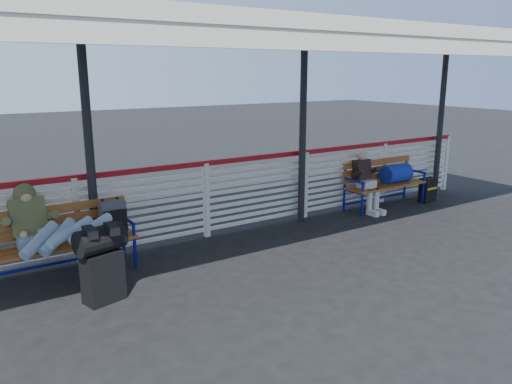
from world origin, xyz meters
TOP-DOWN VIEW (x-y plane):
  - ground at (0.00, 0.00)m, footprint 60.00×60.00m
  - fence at (0.00, 1.90)m, footprint 12.08×0.08m
  - canopy at (-0.00, 0.87)m, footprint 12.60×3.60m
  - luggage_stack at (-2.09, 0.48)m, footprint 0.60×0.43m
  - bench_left at (-2.09, 1.52)m, footprint 1.80×0.56m
  - bench_right at (3.88, 1.60)m, footprint 1.80×0.56m
  - traveler_man at (-2.43, 1.17)m, footprint 0.94×1.64m
  - companion_person at (3.20, 1.57)m, footprint 0.32×0.66m
  - suitcase_side at (4.80, 1.40)m, footprint 0.36×0.23m

SIDE VIEW (x-z plane):
  - ground at x=0.00m, z-range 0.00..0.00m
  - suitcase_side at x=4.80m, z-range 0.00..0.49m
  - luggage_stack at x=-2.09m, z-range 0.04..0.94m
  - bench_left at x=-2.09m, z-range 0.13..1.05m
  - companion_person at x=3.20m, z-range 0.02..1.17m
  - bench_right at x=3.88m, z-range 0.14..1.06m
  - fence at x=0.00m, z-range 0.04..1.28m
  - traveler_man at x=-2.43m, z-range 0.35..1.12m
  - canopy at x=0.00m, z-range 1.46..4.62m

